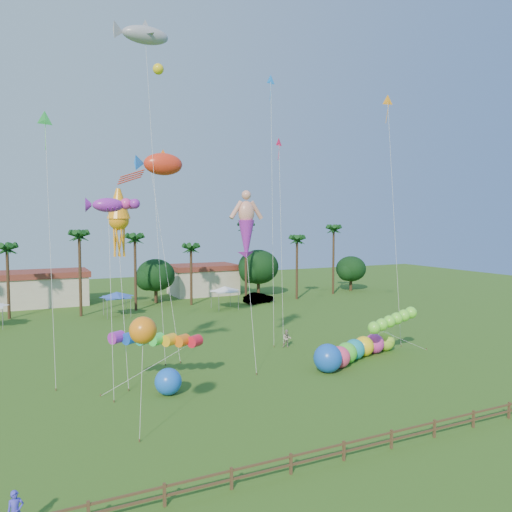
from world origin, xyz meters
name	(u,v)px	position (x,y,z in m)	size (l,w,h in m)	color
ground	(326,409)	(0.00, 0.00, 0.00)	(160.00, 160.00, 0.00)	#285116
tree_line	(175,273)	(3.57, 44.00, 4.28)	(69.46, 8.91, 11.00)	#3A2819
buildings_row	(120,287)	(-3.09, 50.00, 2.00)	(35.00, 7.00, 4.00)	beige
tent_row	(118,295)	(-6.00, 36.33, 2.75)	(31.00, 4.00, 0.60)	white
fence	(392,437)	(0.00, -6.00, 0.61)	(36.12, 0.12, 1.00)	brown
car_b	(259,298)	(14.15, 38.12, 0.76)	(1.61, 4.61, 1.52)	#4C4C54
spectator_a	(15,512)	(-17.53, -5.23, 0.82)	(0.60, 0.39, 1.63)	#3E3ACC
spectator_b	(287,339)	(5.37, 14.45, 0.83)	(0.81, 0.63, 1.66)	#9F9585
caterpillar_inflatable	(353,351)	(8.06, 7.92, 0.94)	(10.70, 5.49, 2.24)	#EB3E6E
blue_ball	(168,382)	(-8.14, 6.90, 0.91)	(1.82, 1.82, 1.82)	blue
rainbow_tube	(174,343)	(-7.21, 8.59, 3.05)	(8.23, 3.22, 3.49)	red
green_worm	(374,328)	(9.84, 7.45, 2.80)	(9.51, 2.71, 3.43)	#6FF035
orange_ball_kite	(143,330)	(-11.22, 0.75, 5.95)	(1.94, 1.94, 6.69)	orange
merman_kite	(246,229)	(0.61, 13.12, 11.11)	(2.73, 5.90, 13.87)	#E49682
fish_kite	(163,164)	(-5.06, 18.52, 16.82)	(5.53, 6.63, 17.93)	red
shark_kite	(145,35)	(-5.97, 20.57, 28.53)	(5.92, 9.03, 29.54)	gray
squid_kite	(119,220)	(-9.93, 13.75, 11.85)	(2.36, 6.12, 14.37)	orange
lobster_kite	(108,205)	(-11.31, 10.09, 12.86)	(3.88, 4.35, 13.58)	purple
delta_kite_red	(279,148)	(6.93, 18.93, 19.03)	(2.06, 4.09, 20.10)	#F61B4F
delta_kite_yellow	(388,105)	(16.47, 13.96, 23.21)	(2.07, 4.40, 24.27)	orange
delta_kite_green	(45,123)	(-14.85, 15.93, 19.17)	(1.38, 5.28, 20.10)	green
delta_kite_blue	(271,87)	(5.79, 18.56, 24.83)	(2.11, 3.82, 26.05)	#1C82FE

